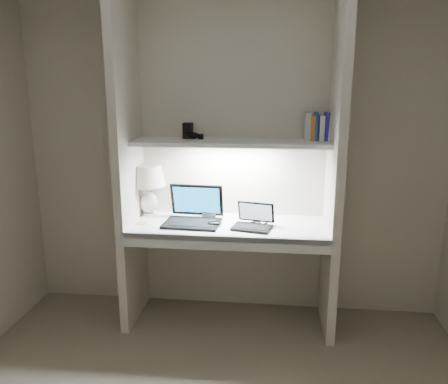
# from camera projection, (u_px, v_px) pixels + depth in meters

# --- Properties ---
(back_wall) EXTENTS (3.20, 0.01, 2.50)m
(back_wall) POSITION_uv_depth(u_px,v_px,m) (233.00, 153.00, 3.32)
(back_wall) COLOR beige
(back_wall) RESTS_ON floor
(alcove_panel_left) EXTENTS (0.06, 0.55, 2.50)m
(alcove_panel_left) POSITION_uv_depth(u_px,v_px,m) (128.00, 157.00, 3.13)
(alcove_panel_left) COLOR beige
(alcove_panel_left) RESTS_ON floor
(alcove_panel_right) EXTENTS (0.06, 0.55, 2.50)m
(alcove_panel_right) POSITION_uv_depth(u_px,v_px,m) (335.00, 161.00, 2.98)
(alcove_panel_right) COLOR beige
(alcove_panel_right) RESTS_ON floor
(desk) EXTENTS (1.40, 0.55, 0.04)m
(desk) POSITION_uv_depth(u_px,v_px,m) (229.00, 227.00, 3.17)
(desk) COLOR white
(desk) RESTS_ON alcove_panel_left
(desk_apron) EXTENTS (1.46, 0.03, 0.10)m
(desk_apron) POSITION_uv_depth(u_px,v_px,m) (225.00, 243.00, 2.93)
(desk_apron) COLOR silver
(desk_apron) RESTS_ON desk
(shelf) EXTENTS (1.40, 0.36, 0.03)m
(shelf) POSITION_uv_depth(u_px,v_px,m) (231.00, 143.00, 3.12)
(shelf) COLOR silver
(shelf) RESTS_ON back_wall
(strip_light) EXTENTS (0.60, 0.04, 0.02)m
(strip_light) POSITION_uv_depth(u_px,v_px,m) (230.00, 146.00, 3.13)
(strip_light) COLOR white
(strip_light) RESTS_ON shelf
(table_lamp) EXTENTS (0.27, 0.27, 0.39)m
(table_lamp) POSITION_uv_depth(u_px,v_px,m) (148.00, 182.00, 3.33)
(table_lamp) COLOR white
(table_lamp) RESTS_ON desk
(laptop_main) EXTENTS (0.42, 0.36, 0.27)m
(laptop_main) POSITION_uv_depth(u_px,v_px,m) (194.00, 214.00, 3.20)
(laptop_main) COLOR black
(laptop_main) RESTS_ON desk
(laptop_netbook) EXTENTS (0.31, 0.28, 0.17)m
(laptop_netbook) POSITION_uv_depth(u_px,v_px,m) (253.00, 222.00, 3.09)
(laptop_netbook) COLOR black
(laptop_netbook) RESTS_ON desk
(speaker) EXTENTS (0.11, 0.07, 0.15)m
(speaker) POSITION_uv_depth(u_px,v_px,m) (209.00, 207.00, 3.34)
(speaker) COLOR silver
(speaker) RESTS_ON desk
(mouse) EXTENTS (0.12, 0.09, 0.04)m
(mouse) POSITION_uv_depth(u_px,v_px,m) (214.00, 224.00, 3.12)
(mouse) COLOR black
(mouse) RESTS_ON desk
(cable_coil) EXTENTS (0.13, 0.13, 0.01)m
(cable_coil) POSITION_uv_depth(u_px,v_px,m) (260.00, 222.00, 3.19)
(cable_coil) COLOR black
(cable_coil) RESTS_ON desk
(sticky_note) EXTENTS (0.07, 0.07, 0.00)m
(sticky_note) POSITION_uv_depth(u_px,v_px,m) (141.00, 223.00, 3.18)
(sticky_note) COLOR gold
(sticky_note) RESTS_ON desk
(book_row) EXTENTS (0.19, 0.13, 0.20)m
(book_row) POSITION_uv_depth(u_px,v_px,m) (318.00, 127.00, 3.12)
(book_row) COLOR white
(book_row) RESTS_ON shelf
(shelf_box) EXTENTS (0.07, 0.06, 0.12)m
(shelf_box) POSITION_uv_depth(u_px,v_px,m) (188.00, 131.00, 3.23)
(shelf_box) COLOR black
(shelf_box) RESTS_ON shelf
(shelf_gadget) EXTENTS (0.15, 0.13, 0.05)m
(shelf_gadget) POSITION_uv_depth(u_px,v_px,m) (192.00, 135.00, 3.20)
(shelf_gadget) COLOR black
(shelf_gadget) RESTS_ON shelf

